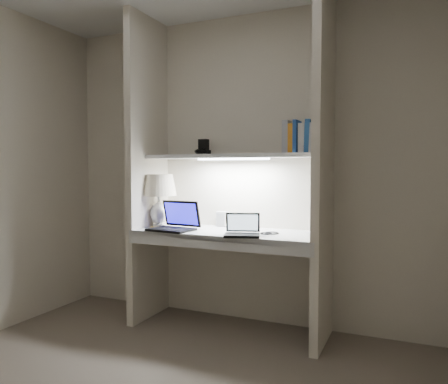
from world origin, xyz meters
The scene contains 17 objects.
back_wall centered at (0.00, 1.50, 1.25)m, with size 3.20×0.01×2.50m, color beige.
alcove_panel_left centered at (-0.73, 1.23, 1.25)m, with size 0.06×0.55×2.50m, color beige.
alcove_panel_right centered at (0.73, 1.23, 1.25)m, with size 0.06×0.55×2.50m, color beige.
desk centered at (0.00, 1.23, 0.75)m, with size 1.40×0.55×0.04m, color white.
desk_apron centered at (0.00, 0.96, 0.72)m, with size 1.46×0.03×0.10m, color silver.
shelf centered at (0.00, 1.32, 1.35)m, with size 1.40×0.36×0.03m, color silver.
strip_light centered at (0.00, 1.32, 1.33)m, with size 0.60×0.04×0.01m, color white.
table_lamp centered at (-0.64, 1.25, 1.06)m, with size 0.30×0.30×0.44m.
laptop_main centered at (-0.40, 1.11, 0.82)m, with size 0.36×0.32×0.23m.
laptop_netbook centered at (0.19, 1.04, 0.81)m, with size 0.30×0.28×0.16m.
speaker centered at (-0.15, 1.45, 0.83)m, with size 0.09×0.06×0.13m, color silver.
mouse centered at (0.04, 1.27, 0.79)m, with size 0.10×0.06×0.04m, color black.
cable_coil centered at (0.36, 1.21, 0.78)m, with size 0.11×0.11×0.01m, color black.
sticky_note centered at (-0.64, 1.20, 0.77)m, with size 0.07×0.07×0.00m, color yellow.
book_row centered at (0.51, 1.40, 1.48)m, with size 0.24×0.17×0.25m.
shelf_box centered at (-0.29, 1.39, 1.43)m, with size 0.08×0.05×0.13m, color black.
shelf_gadget centered at (-0.29, 1.35, 1.39)m, with size 0.12×0.09×0.05m, color black.
Camera 1 is at (1.32, -1.86, 1.25)m, focal length 35.00 mm.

